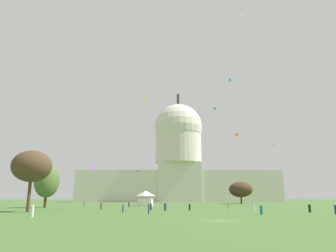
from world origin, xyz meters
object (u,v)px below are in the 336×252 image
object	(u,v)px
capitol_building	(179,162)
person_grey_deep_crowd	(85,204)
person_white_front_center	(32,211)
kite_gold_mid	(157,137)
kite_white_high	(240,11)
kite_violet_low	(94,168)
person_black_mid_center	(151,207)
person_navy_mid_right	(336,210)
person_navy_lawn_far_left	(165,207)
person_tan_back_right	(229,206)
kite_blue_low	(106,181)
person_teal_front_right	(261,210)
kite_pink_low	(119,182)
person_black_near_tent	(310,208)
tree_east_mid	(241,189)
person_denim_lawn_far_right	(149,209)
kite_black_low	(139,172)
person_black_edge_west	(190,207)
kite_red_mid	(272,146)
tree_west_mid	(47,181)
person_white_mid_left	(253,207)
person_purple_front_left	(123,208)
person_black_back_center	(129,204)
tree_west_far	(32,166)
person_maroon_near_tree_east	(101,206)
kite_cyan_high	(230,80)
kite_turquoise_high	(215,109)

from	to	relation	value
capitol_building	person_grey_deep_crowd	bearing A→B (deg)	-106.61
person_white_front_center	kite_gold_mid	size ratio (longest dim) A/B	1.17
kite_white_high	kite_violet_low	xyz separation A→B (m)	(-37.84, -8.53, -46.29)
person_black_mid_center	kite_violet_low	size ratio (longest dim) A/B	1.06
person_navy_mid_right	person_navy_lawn_far_left	distance (m)	32.14
person_tan_back_right	kite_blue_low	distance (m)	105.14
person_teal_front_right	kite_pink_low	world-z (taller)	kite_pink_low
capitol_building	person_black_near_tent	world-z (taller)	capitol_building
tree_east_mid	person_denim_lawn_far_right	world-z (taller)	tree_east_mid
kite_black_low	person_tan_back_right	bearing A→B (deg)	-48.76
person_denim_lawn_far_right	person_white_front_center	xyz separation A→B (m)	(-16.19, -7.74, -0.03)
person_navy_lawn_far_left	kite_pink_low	size ratio (longest dim) A/B	1.22
person_navy_mid_right	person_black_mid_center	size ratio (longest dim) A/B	1.05
person_denim_lawn_far_right	kite_black_low	distance (m)	40.71
kite_black_low	kite_violet_low	distance (m)	23.22
person_black_edge_west	capitol_building	bearing A→B (deg)	-103.82
person_black_edge_west	kite_gold_mid	size ratio (longest dim) A/B	1.01
tree_east_mid	person_white_front_center	xyz separation A→B (m)	(-53.53, -92.42, -5.26)
kite_gold_mid	kite_red_mid	distance (m)	52.62
tree_west_mid	kite_gold_mid	bearing A→B (deg)	63.74
person_teal_front_right	tree_west_mid	bearing A→B (deg)	-52.00
capitol_building	kite_pink_low	bearing A→B (deg)	-145.10
person_white_mid_left	person_black_mid_center	bearing A→B (deg)	-33.64
capitol_building	person_purple_front_left	size ratio (longest dim) A/B	77.88
person_navy_mid_right	person_black_near_tent	xyz separation A→B (m)	(-1.24, 6.63, -0.03)
person_grey_deep_crowd	person_black_mid_center	size ratio (longest dim) A/B	1.10
person_black_back_center	kite_white_high	xyz separation A→B (m)	(31.83, -13.41, 54.64)
person_teal_front_right	kite_gold_mid	distance (m)	100.78
tree_west_far	person_navy_lawn_far_left	xyz separation A→B (m)	(26.26, 6.45, -7.87)
person_navy_mid_right	person_black_near_tent	distance (m)	6.75
person_black_near_tent	person_black_edge_west	xyz separation A→B (m)	(-21.32, 9.66, -0.04)
person_black_edge_west	person_grey_deep_crowd	bearing A→B (deg)	-48.74
kite_black_low	kite_blue_low	distance (m)	83.40
person_grey_deep_crowd	person_teal_front_right	size ratio (longest dim) A/B	1.09
person_navy_lawn_far_left	kite_white_high	size ratio (longest dim) A/B	0.84
person_maroon_near_tree_east	kite_white_high	world-z (taller)	kite_white_high
person_purple_front_left	tree_east_mid	bearing A→B (deg)	94.23
capitol_building	person_maroon_near_tree_east	xyz separation A→B (m)	(-25.75, -123.05, -23.76)
tree_east_mid	person_navy_mid_right	distance (m)	86.68
tree_west_mid	person_maroon_near_tree_east	size ratio (longest dim) A/B	7.29
person_white_mid_left	kite_black_low	distance (m)	37.53
person_grey_deep_crowd	kite_blue_low	distance (m)	85.28
person_black_edge_west	person_black_mid_center	world-z (taller)	person_black_mid_center
person_maroon_near_tree_east	kite_gold_mid	world-z (taller)	kite_gold_mid
kite_blue_low	person_maroon_near_tree_east	bearing A→B (deg)	-141.06
capitol_building	person_black_edge_west	xyz separation A→B (m)	(-5.70, -130.31, -23.80)
kite_cyan_high	kite_blue_low	bearing A→B (deg)	99.02
person_teal_front_right	person_black_edge_west	bearing A→B (deg)	-73.96
person_teal_front_right	kite_turquoise_high	world-z (taller)	kite_turquoise_high
person_maroon_near_tree_east	kite_cyan_high	bearing A→B (deg)	37.33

